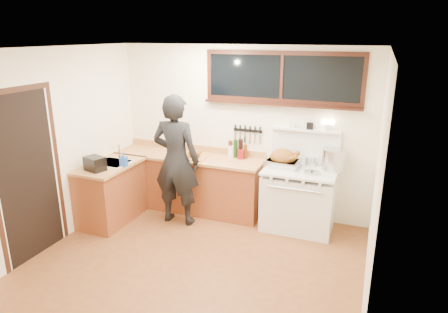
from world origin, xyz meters
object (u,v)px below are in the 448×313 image
at_px(vintage_stove, 299,198).
at_px(roast_turkey, 283,160).
at_px(man, 176,160).
at_px(cutting_board, 194,155).

relative_size(vintage_stove, roast_turkey, 3.03).
height_order(man, cutting_board, man).
relative_size(cutting_board, roast_turkey, 0.71).
bearing_deg(roast_turkey, man, -160.49).
xyz_separation_m(vintage_stove, cutting_board, (-1.64, -0.07, 0.48)).
height_order(cutting_board, roast_turkey, roast_turkey).
relative_size(vintage_stove, man, 0.81).
bearing_deg(cutting_board, roast_turkey, 4.87).
distance_m(cutting_board, roast_turkey, 1.37).
distance_m(vintage_stove, man, 1.87).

